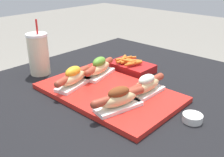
% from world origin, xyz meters
% --- Properties ---
extents(serving_tray, '(0.50, 0.31, 0.02)m').
position_xyz_m(serving_tray, '(-0.04, -0.09, 0.77)').
color(serving_tray, red).
rests_on(serving_tray, patio_table).
extents(hot_dog_0, '(0.09, 0.20, 0.08)m').
position_xyz_m(hot_dog_0, '(-0.16, -0.15, 0.81)').
color(hot_dog_0, white).
rests_on(hot_dog_0, serving_tray).
extents(hot_dog_1, '(0.09, 0.20, 0.07)m').
position_xyz_m(hot_dog_1, '(0.08, -0.16, 0.81)').
color(hot_dog_1, white).
rests_on(hot_dog_1, serving_tray).
extents(hot_dog_2, '(0.10, 0.20, 0.08)m').
position_xyz_m(hot_dog_2, '(-0.16, -0.01, 0.81)').
color(hot_dog_2, white).
rests_on(hot_dog_2, serving_tray).
extents(hot_dog_3, '(0.06, 0.20, 0.07)m').
position_xyz_m(hot_dog_3, '(0.08, -0.02, 0.81)').
color(hot_dog_3, white).
rests_on(hot_dog_3, serving_tray).
extents(sauce_bowl, '(0.06, 0.06, 0.02)m').
position_xyz_m(sauce_bowl, '(0.27, -0.04, 0.77)').
color(sauce_bowl, silver).
rests_on(sauce_bowl, patio_table).
extents(drink_cup, '(0.09, 0.09, 0.24)m').
position_xyz_m(drink_cup, '(-0.40, -0.14, 0.85)').
color(drink_cup, beige).
rests_on(drink_cup, patio_table).
extents(fries_basket, '(0.19, 0.13, 0.06)m').
position_xyz_m(fries_basket, '(-0.13, 0.15, 0.78)').
color(fries_basket, '#B21919').
rests_on(fries_basket, patio_table).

